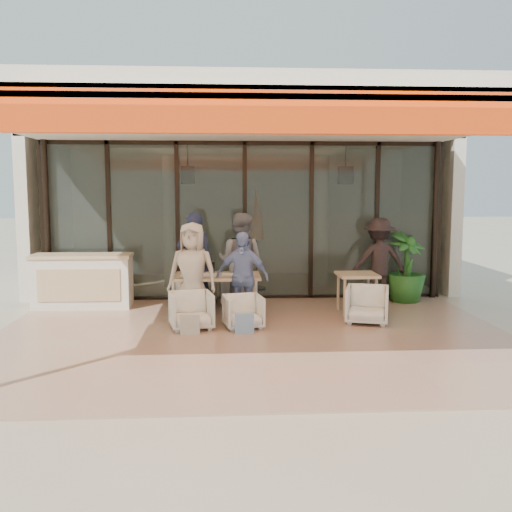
% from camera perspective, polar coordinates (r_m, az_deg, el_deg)
% --- Properties ---
extents(ground, '(70.00, 70.00, 0.00)m').
position_cam_1_polar(ground, '(8.80, -0.30, -8.16)').
color(ground, '#C6B293').
rests_on(ground, ground).
extents(terrace_floor, '(8.00, 6.00, 0.01)m').
position_cam_1_polar(terrace_floor, '(8.80, -0.30, -8.13)').
color(terrace_floor, tan).
rests_on(terrace_floor, ground).
extents(terrace_structure, '(8.00, 6.00, 3.40)m').
position_cam_1_polar(terrace_structure, '(8.30, -0.21, 13.56)').
color(terrace_structure, silver).
rests_on(terrace_structure, ground).
extents(glass_storefront, '(8.08, 0.10, 3.20)m').
position_cam_1_polar(glass_storefront, '(11.52, -1.13, 3.47)').
color(glass_storefront, '#9EADA3').
rests_on(glass_storefront, ground).
extents(interior_block, '(9.05, 3.62, 3.52)m').
position_cam_1_polar(interior_block, '(13.81, -1.50, 6.65)').
color(interior_block, silver).
rests_on(interior_block, ground).
extents(host_counter, '(1.85, 0.65, 1.04)m').
position_cam_1_polar(host_counter, '(11.24, -16.95, -2.40)').
color(host_counter, silver).
rests_on(host_counter, ground).
extents(dining_table, '(1.50, 0.90, 0.93)m').
position_cam_1_polar(dining_table, '(10.15, -3.90, -2.20)').
color(dining_table, '#D3B380').
rests_on(dining_table, ground).
extents(chair_far_left, '(0.90, 0.87, 0.73)m').
position_cam_1_polar(chair_far_left, '(11.14, -5.98, -3.08)').
color(chair_far_left, white).
rests_on(chair_far_left, ground).
extents(chair_far_right, '(0.74, 0.70, 0.70)m').
position_cam_1_polar(chair_far_right, '(11.14, -1.66, -3.13)').
color(chair_far_right, white).
rests_on(chair_far_right, ground).
extents(chair_near_left, '(0.77, 0.74, 0.68)m').
position_cam_1_polar(chair_near_left, '(9.28, -6.49, -5.27)').
color(chair_near_left, white).
rests_on(chair_near_left, ground).
extents(chair_near_right, '(0.69, 0.66, 0.61)m').
position_cam_1_polar(chair_near_right, '(9.28, -1.28, -5.43)').
color(chair_near_right, white).
rests_on(chair_near_right, ground).
extents(diner_navy, '(0.72, 0.52, 1.84)m').
position_cam_1_polar(diner_navy, '(10.56, -6.14, -0.57)').
color(diner_navy, '#171B32').
rests_on(diner_navy, ground).
extents(diner_grey, '(1.07, 0.95, 1.82)m').
position_cam_1_polar(diner_grey, '(10.56, -1.58, -0.59)').
color(diner_grey, slate).
rests_on(diner_grey, ground).
extents(diner_cream, '(0.93, 0.70, 1.71)m').
position_cam_1_polar(diner_cream, '(9.68, -6.38, -1.67)').
color(diner_cream, beige).
rests_on(diner_cream, ground).
extents(diner_periwinkle, '(0.97, 0.60, 1.55)m').
position_cam_1_polar(diner_periwinkle, '(9.69, -1.40, -2.09)').
color(diner_periwinkle, '#7C8FCF').
rests_on(diner_periwinkle, ground).
extents(tote_bag_cream, '(0.30, 0.10, 0.34)m').
position_cam_1_polar(tote_bag_cream, '(8.93, -6.61, -6.87)').
color(tote_bag_cream, silver).
rests_on(tote_bag_cream, ground).
extents(tote_bag_blue, '(0.30, 0.10, 0.34)m').
position_cam_1_polar(tote_bag_blue, '(8.92, -1.18, -6.83)').
color(tote_bag_blue, '#99BFD8').
rests_on(tote_bag_blue, ground).
extents(side_table, '(0.70, 0.70, 0.74)m').
position_cam_1_polar(side_table, '(10.44, 10.06, -2.30)').
color(side_table, '#D3B380').
rests_on(side_table, ground).
extents(side_chair, '(0.85, 0.82, 0.71)m').
position_cam_1_polar(side_chair, '(9.78, 11.05, -4.63)').
color(side_chair, white).
rests_on(side_chair, ground).
extents(standing_woman, '(1.11, 0.66, 1.69)m').
position_cam_1_polar(standing_woman, '(11.50, 12.17, -0.46)').
color(standing_woman, black).
rests_on(standing_woman, ground).
extents(potted_palm, '(1.10, 1.10, 1.41)m').
position_cam_1_polar(potted_palm, '(11.69, 14.73, -1.11)').
color(potted_palm, '#1E5919').
rests_on(potted_palm, ground).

